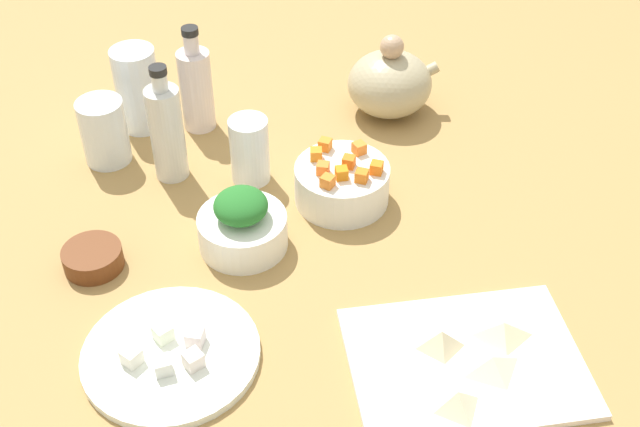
# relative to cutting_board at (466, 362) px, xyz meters

# --- Properties ---
(tabletop) EXTENTS (1.90, 1.90, 0.03)m
(tabletop) POSITION_rel_cutting_board_xyz_m (-0.13, 0.27, -0.02)
(tabletop) COLOR #A57F47
(tabletop) RESTS_ON ground
(cutting_board) EXTENTS (0.31, 0.24, 0.01)m
(cutting_board) POSITION_rel_cutting_board_xyz_m (0.00, 0.00, 0.00)
(cutting_board) COLOR white
(cutting_board) RESTS_ON tabletop
(plate_tofu) EXTENTS (0.23, 0.23, 0.01)m
(plate_tofu) POSITION_rel_cutting_board_xyz_m (-0.36, 0.09, 0.00)
(plate_tofu) COLOR white
(plate_tofu) RESTS_ON tabletop
(bowl_greens) EXTENTS (0.13, 0.13, 0.05)m
(bowl_greens) POSITION_rel_cutting_board_xyz_m (-0.24, 0.28, 0.02)
(bowl_greens) COLOR white
(bowl_greens) RESTS_ON tabletop
(bowl_carrots) EXTENTS (0.15, 0.15, 0.06)m
(bowl_carrots) POSITION_rel_cutting_board_xyz_m (-0.08, 0.35, 0.03)
(bowl_carrots) COLOR white
(bowl_carrots) RESTS_ON tabletop
(bowl_small_side) EXTENTS (0.09, 0.09, 0.03)m
(bowl_small_side) POSITION_rel_cutting_board_xyz_m (-0.46, 0.28, 0.01)
(bowl_small_side) COLOR #623015
(bowl_small_side) RESTS_ON tabletop
(teapot) EXTENTS (0.16, 0.15, 0.15)m
(teapot) POSITION_rel_cutting_board_xyz_m (0.06, 0.58, 0.05)
(teapot) COLOR tan
(teapot) RESTS_ON tabletop
(bottle_0) EXTENTS (0.06, 0.06, 0.19)m
(bottle_0) POSITION_rel_cutting_board_xyz_m (-0.28, 0.61, 0.07)
(bottle_0) COLOR silver
(bottle_0) RESTS_ON tabletop
(bottle_1) EXTENTS (0.05, 0.05, 0.20)m
(bottle_1) POSITION_rel_cutting_board_xyz_m (-0.33, 0.48, 0.08)
(bottle_1) COLOR silver
(bottle_1) RESTS_ON tabletop
(drinking_glass_0) EXTENTS (0.08, 0.08, 0.11)m
(drinking_glass_0) POSITION_rel_cutting_board_xyz_m (-0.43, 0.54, 0.05)
(drinking_glass_0) COLOR white
(drinking_glass_0) RESTS_ON tabletop
(drinking_glass_1) EXTENTS (0.06, 0.06, 0.11)m
(drinking_glass_1) POSITION_rel_cutting_board_xyz_m (-0.21, 0.44, 0.05)
(drinking_glass_1) COLOR white
(drinking_glass_1) RESTS_ON tabletop
(drinking_glass_2) EXTENTS (0.08, 0.08, 0.15)m
(drinking_glass_2) POSITION_rel_cutting_board_xyz_m (-0.37, 0.63, 0.07)
(drinking_glass_2) COLOR white
(drinking_glass_2) RESTS_ON tabletop
(carrot_cube_0) EXTENTS (0.02, 0.02, 0.02)m
(carrot_cube_0) POSITION_rel_cutting_board_xyz_m (-0.07, 0.35, 0.07)
(carrot_cube_0) COLOR orange
(carrot_cube_0) RESTS_ON bowl_carrots
(carrot_cube_1) EXTENTS (0.02, 0.02, 0.02)m
(carrot_cube_1) POSITION_rel_cutting_board_xyz_m (-0.06, 0.32, 0.07)
(carrot_cube_1) COLOR orange
(carrot_cube_1) RESTS_ON bowl_carrots
(carrot_cube_2) EXTENTS (0.02, 0.02, 0.02)m
(carrot_cube_2) POSITION_rel_cutting_board_xyz_m (-0.04, 0.39, 0.07)
(carrot_cube_2) COLOR orange
(carrot_cube_2) RESTS_ON bowl_carrots
(carrot_cube_3) EXTENTS (0.02, 0.02, 0.02)m
(carrot_cube_3) POSITION_rel_cutting_board_xyz_m (-0.11, 0.35, 0.07)
(carrot_cube_3) COLOR orange
(carrot_cube_3) RESTS_ON bowl_carrots
(carrot_cube_4) EXTENTS (0.02, 0.02, 0.02)m
(carrot_cube_4) POSITION_rel_cutting_board_xyz_m (-0.11, 0.38, 0.07)
(carrot_cube_4) COLOR orange
(carrot_cube_4) RESTS_ON bowl_carrots
(carrot_cube_5) EXTENTS (0.03, 0.03, 0.02)m
(carrot_cube_5) POSITION_rel_cutting_board_xyz_m (-0.11, 0.31, 0.07)
(carrot_cube_5) COLOR orange
(carrot_cube_5) RESTS_ON bowl_carrots
(carrot_cube_6) EXTENTS (0.02, 0.02, 0.02)m
(carrot_cube_6) POSITION_rel_cutting_board_xyz_m (-0.09, 0.33, 0.07)
(carrot_cube_6) COLOR orange
(carrot_cube_6) RESTS_ON bowl_carrots
(carrot_cube_7) EXTENTS (0.02, 0.02, 0.02)m
(carrot_cube_7) POSITION_rel_cutting_board_xyz_m (-0.09, 0.41, 0.07)
(carrot_cube_7) COLOR orange
(carrot_cube_7) RESTS_ON bowl_carrots
(carrot_cube_8) EXTENTS (0.02, 0.02, 0.02)m
(carrot_cube_8) POSITION_rel_cutting_board_xyz_m (-0.03, 0.33, 0.07)
(carrot_cube_8) COLOR orange
(carrot_cube_8) RESTS_ON bowl_carrots
(chopped_greens_mound) EXTENTS (0.08, 0.09, 0.04)m
(chopped_greens_mound) POSITION_rel_cutting_board_xyz_m (-0.24, 0.28, 0.07)
(chopped_greens_mound) COLOR #256C27
(chopped_greens_mound) RESTS_ON bowl_greens
(tofu_cube_0) EXTENTS (0.02, 0.02, 0.02)m
(tofu_cube_0) POSITION_rel_cutting_board_xyz_m (-0.37, 0.06, 0.02)
(tofu_cube_0) COLOR silver
(tofu_cube_0) RESTS_ON plate_tofu
(tofu_cube_1) EXTENTS (0.03, 0.03, 0.02)m
(tofu_cube_1) POSITION_rel_cutting_board_xyz_m (-0.37, 0.11, 0.02)
(tofu_cube_1) COLOR white
(tofu_cube_1) RESTS_ON plate_tofu
(tofu_cube_2) EXTENTS (0.03, 0.03, 0.02)m
(tofu_cube_2) POSITION_rel_cutting_board_xyz_m (-0.33, 0.10, 0.02)
(tofu_cube_2) COLOR white
(tofu_cube_2) RESTS_ON plate_tofu
(tofu_cube_3) EXTENTS (0.03, 0.03, 0.02)m
(tofu_cube_3) POSITION_rel_cutting_board_xyz_m (-0.41, 0.08, 0.02)
(tofu_cube_3) COLOR white
(tofu_cube_3) RESTS_ON plate_tofu
(tofu_cube_4) EXTENTS (0.03, 0.03, 0.02)m
(tofu_cube_4) POSITION_rel_cutting_board_xyz_m (-0.34, 0.06, 0.02)
(tofu_cube_4) COLOR white
(tofu_cube_4) RESTS_ON plate_tofu
(dumpling_0) EXTENTS (0.07, 0.06, 0.02)m
(dumpling_0) POSITION_rel_cutting_board_xyz_m (0.06, 0.03, 0.02)
(dumpling_0) COLOR beige
(dumpling_0) RESTS_ON cutting_board
(dumpling_1) EXTENTS (0.05, 0.05, 0.03)m
(dumpling_1) POSITION_rel_cutting_board_xyz_m (-0.03, 0.03, 0.02)
(dumpling_1) COLOR beige
(dumpling_1) RESTS_ON cutting_board
(dumpling_2) EXTENTS (0.05, 0.06, 0.03)m
(dumpling_2) POSITION_rel_cutting_board_xyz_m (-0.04, -0.06, 0.02)
(dumpling_2) COLOR beige
(dumpling_2) RESTS_ON cutting_board
(dumpling_3) EXTENTS (0.07, 0.06, 0.02)m
(dumpling_3) POSITION_rel_cutting_board_xyz_m (0.03, -0.02, 0.02)
(dumpling_3) COLOR beige
(dumpling_3) RESTS_ON cutting_board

